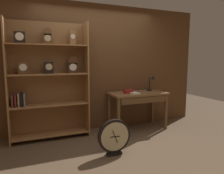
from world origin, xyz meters
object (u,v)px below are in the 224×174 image
at_px(toolbox_small, 128,91).
at_px(round_clock_large, 114,137).
at_px(workbench, 138,97).
at_px(desk_lamp, 152,82).
at_px(open_repair_manual, 134,93).
at_px(bookshelf, 49,80).

xyz_separation_m(toolbox_small, round_clock_large, (-0.70, -0.95, -0.54)).
bearing_deg(workbench, toolbox_small, 176.93).
bearing_deg(desk_lamp, round_clock_large, -141.42).
bearing_deg(open_repair_manual, round_clock_large, -136.97).
height_order(workbench, round_clock_large, workbench).
height_order(bookshelf, open_repair_manual, bookshelf).
bearing_deg(open_repair_manual, workbench, 28.43).
distance_m(desk_lamp, toolbox_small, 0.67).
bearing_deg(bookshelf, workbench, -5.65).
bearing_deg(workbench, desk_lamp, 17.97).
bearing_deg(round_clock_large, desk_lamp, 38.58).
distance_m(workbench, desk_lamp, 0.53).
bearing_deg(bookshelf, desk_lamp, -1.13).
distance_m(bookshelf, workbench, 1.84).
bearing_deg(toolbox_small, workbench, -3.07).
height_order(bookshelf, workbench, bookshelf).
xyz_separation_m(bookshelf, round_clock_large, (0.85, -1.11, -0.82)).
distance_m(bookshelf, desk_lamp, 2.19).
distance_m(bookshelf, round_clock_large, 1.62).
bearing_deg(round_clock_large, open_repair_manual, 46.92).
height_order(workbench, toolbox_small, toolbox_small).
relative_size(open_repair_manual, round_clock_large, 0.39).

